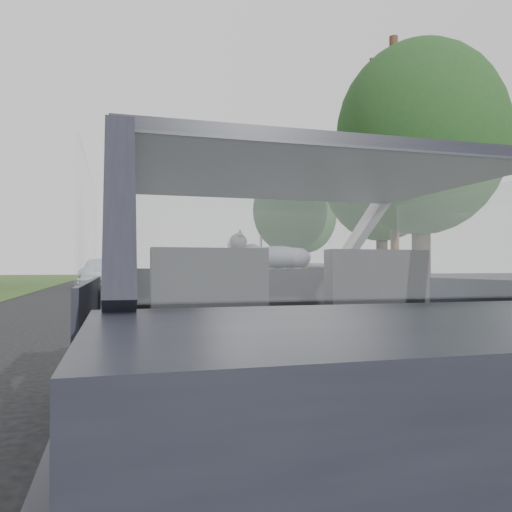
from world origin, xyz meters
TOP-DOWN VIEW (x-y plane):
  - ground at (0.00, 0.00)m, footprint 140.00×140.00m
  - subject_car at (0.00, 0.00)m, footprint 1.80×4.00m
  - dashboard at (0.00, 0.62)m, footprint 1.58×0.45m
  - driver_seat at (-0.40, -0.29)m, footprint 0.50×0.72m
  - passenger_seat at (0.40, -0.29)m, footprint 0.50×0.72m
  - steering_wheel at (-0.40, 0.33)m, footprint 0.36×0.36m
  - cat at (0.23, 0.60)m, footprint 0.60×0.31m
  - guardrail at (4.30, 10.00)m, footprint 0.05×90.00m
  - other_car at (-1.38, 23.24)m, footprint 2.47×4.58m
  - highway_sign at (5.56, 19.35)m, footprint 0.30×0.98m
  - utility_pole at (8.42, 12.69)m, footprint 0.33×0.33m
  - tree_0 at (7.28, 9.45)m, footprint 5.07×5.07m
  - tree_1 at (11.18, 18.37)m, footprint 6.16×6.16m
  - tree_2 at (9.41, 26.23)m, footprint 5.39×5.39m
  - tree_3 at (13.78, 35.16)m, footprint 5.27×5.27m

SIDE VIEW (x-z plane):
  - ground at x=0.00m, z-range 0.00..0.00m
  - guardrail at x=4.30m, z-range 0.42..0.74m
  - other_car at x=-1.38m, z-range 0.00..1.43m
  - subject_car at x=0.00m, z-range 0.00..1.45m
  - dashboard at x=0.00m, z-range 0.70..1.00m
  - driver_seat at x=-0.40m, z-range 0.67..1.09m
  - passenger_seat at x=0.40m, z-range 0.67..1.09m
  - steering_wheel at x=-0.40m, z-range 0.90..0.94m
  - cat at x=0.23m, z-range 0.96..1.21m
  - highway_sign at x=5.56m, z-range 0.00..2.45m
  - tree_2 at x=9.41m, z-range 0.00..6.92m
  - tree_0 at x=7.28m, z-range 0.00..7.04m
  - tree_3 at x=13.78m, z-range 0.00..7.95m
  - tree_1 at x=11.18m, z-range 0.00..8.27m
  - utility_pole at x=8.42m, z-range 0.00..9.02m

